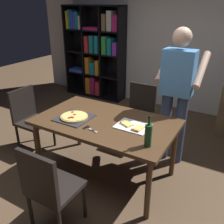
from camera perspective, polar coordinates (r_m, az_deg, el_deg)
The scene contains 12 objects.
ground_plane at distance 3.25m, azimuth -1.37°, elevation -13.93°, with size 12.00×12.00×0.00m, color brown.
back_wall at distance 5.00m, azimuth 14.92°, elevation 16.40°, with size 6.40×0.10×2.80m, color silver.
dining_table at distance 2.89m, azimuth -1.50°, elevation -3.29°, with size 1.60×0.96×0.75m.
chair_near_camera at distance 2.35m, azimuth -14.41°, elevation -16.20°, with size 0.42×0.42×0.90m.
chair_far_side at distance 3.73m, azimuth 6.32°, elevation 0.37°, with size 0.42×0.42×0.90m.
chair_left_end at distance 3.73m, azimuth -18.54°, elevation -0.78°, with size 0.42×0.42×0.90m.
bookshelf at distance 5.58m, azimuth -3.81°, elevation 13.82°, with size 1.40×0.35×1.95m.
person_serving_pizza at distance 3.18m, azimuth 14.69°, elevation 4.88°, with size 0.55×0.54×1.75m.
pepperoni_pizza_on_tray at distance 2.94m, azimuth -8.71°, elevation -1.14°, with size 0.38×0.38×0.04m.
pizza_slices_on_towel at distance 2.71m, azimuth 4.72°, elevation -3.25°, with size 0.36×0.28×0.03m.
wine_bottle at distance 2.34m, azimuth 8.35°, elevation -5.23°, with size 0.07×0.07×0.32m.
kitchen_scissors at distance 2.68m, azimuth -5.42°, elevation -3.78°, with size 0.20×0.10×0.01m.
Camera 1 is at (1.36, -2.17, 2.00)m, focal length 39.65 mm.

